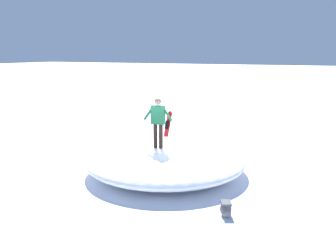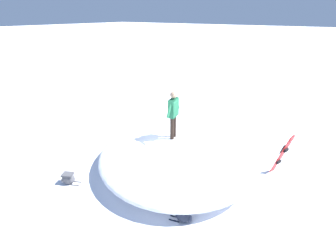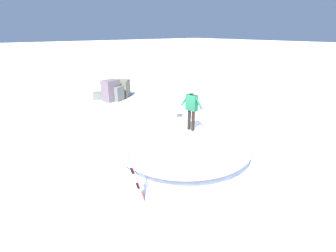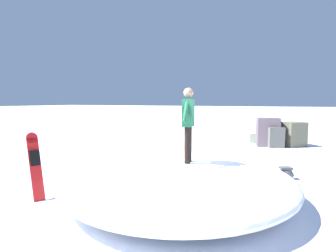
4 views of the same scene
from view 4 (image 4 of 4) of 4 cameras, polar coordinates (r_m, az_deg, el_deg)
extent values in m
plane|color=white|center=(7.54, 6.10, -13.77)|extent=(240.00, 240.00, 0.00)
ellipsoid|color=white|center=(6.96, 2.07, -11.09)|extent=(7.92, 7.92, 0.99)
cylinder|color=black|center=(6.42, 4.07, -4.00)|extent=(0.14, 0.14, 0.87)
cylinder|color=black|center=(6.61, 4.38, -3.72)|extent=(0.14, 0.14, 0.87)
cube|color=#195638|center=(6.44, 4.27, 2.79)|extent=(0.51, 0.30, 0.64)
sphere|color=tan|center=(6.44, 4.30, 6.97)|extent=(0.24, 0.24, 0.24)
cylinder|color=#195638|center=(6.12, 3.73, 3.19)|extent=(0.42, 0.15, 0.53)
cylinder|color=#195638|center=(6.76, 4.77, 3.38)|extent=(0.42, 0.15, 0.53)
cube|color=red|center=(7.61, -25.94, -8.10)|extent=(0.40, 0.48, 1.54)
cylinder|color=red|center=(7.66, -26.61, -2.21)|extent=(0.29, 0.18, 0.27)
cube|color=black|center=(7.56, -26.05, -6.04)|extent=(0.25, 0.18, 0.37)
cube|color=black|center=(7.66, -26.28, -5.92)|extent=(0.21, 0.16, 0.12)
cube|color=black|center=(7.65, -25.79, -10.16)|extent=(0.21, 0.16, 0.12)
ellipsoid|color=#4C4C51|center=(9.42, 23.38, -9.05)|extent=(0.46, 0.52, 0.39)
ellipsoid|color=slate|center=(9.52, 24.42, -9.31)|extent=(0.26, 0.21, 0.19)
cube|color=#4C4C51|center=(9.38, 23.42, -8.07)|extent=(0.39, 0.43, 0.06)
cylinder|color=#4C4C51|center=(9.45, 21.82, -10.09)|extent=(0.17, 0.28, 0.04)
cylinder|color=#4C4C51|center=(9.30, 22.25, -10.36)|extent=(0.17, 0.28, 0.04)
ellipsoid|color=#1E2333|center=(9.56, -1.46, -8.20)|extent=(0.35, 0.48, 0.46)
ellipsoid|color=#2B3144|center=(9.61, -2.59, -8.56)|extent=(0.21, 0.17, 0.22)
cube|color=#1E2333|center=(9.52, -1.46, -7.07)|extent=(0.30, 0.40, 0.06)
cylinder|color=#1E2333|center=(9.51, -0.13, -9.61)|extent=(0.11, 0.30, 0.04)
cylinder|color=#1E2333|center=(9.64, 0.00, -9.40)|extent=(0.11, 0.30, 0.04)
cube|color=#60675A|center=(16.72, 19.42, -2.60)|extent=(1.44, 1.58, 0.51)
cube|color=#66565E|center=(15.75, 20.17, -1.20)|extent=(1.12, 1.33, 1.54)
cube|color=#62625C|center=(15.65, 21.29, -2.13)|extent=(1.22, 1.12, 1.08)
cube|color=#686751|center=(16.26, 24.66, -1.56)|extent=(1.48, 1.49, 1.32)
camera|label=1|loc=(14.44, 61.62, 9.84)|focal=37.70mm
camera|label=2|loc=(14.08, -2.61, 16.21)|focal=24.60mm
camera|label=3|loc=(9.26, -71.75, 16.94)|focal=26.07mm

